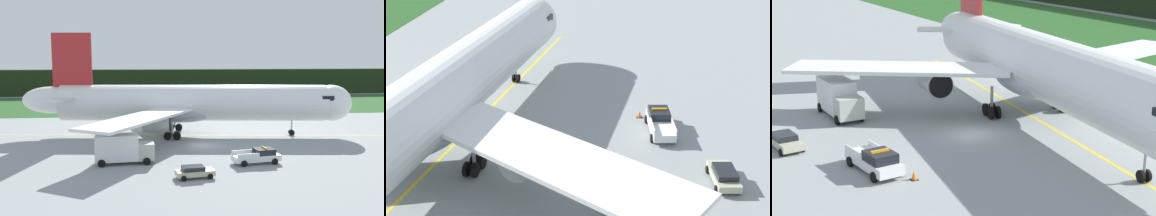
% 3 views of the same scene
% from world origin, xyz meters
% --- Properties ---
extents(ground, '(320.00, 320.00, 0.00)m').
position_xyz_m(ground, '(0.00, 0.00, 0.00)').
color(ground, gray).
extents(grass_verge, '(320.00, 40.91, 0.04)m').
position_xyz_m(grass_verge, '(0.00, 49.56, 0.02)').
color(grass_verge, '#24511F').
rests_on(grass_verge, ground).
extents(distant_tree_line, '(288.00, 5.73, 8.31)m').
position_xyz_m(distant_tree_line, '(0.00, 76.60, 4.16)').
color(distant_tree_line, black).
rests_on(distant_tree_line, ground).
extents(taxiway_centerline_main, '(67.38, 7.80, 0.01)m').
position_xyz_m(taxiway_centerline_main, '(-0.69, 7.66, 0.00)').
color(taxiway_centerline_main, yellow).
rests_on(taxiway_centerline_main, ground).
extents(airliner, '(53.28, 45.02, 16.47)m').
position_xyz_m(airliner, '(-1.20, 7.72, 5.18)').
color(airliner, white).
rests_on(airliner, ground).
extents(ops_pickup_truck, '(6.01, 3.01, 1.94)m').
position_xyz_m(ops_pickup_truck, '(5.27, -10.43, 0.91)').
color(ops_pickup_truck, white).
rests_on(ops_pickup_truck, ground).
extents(catering_truck, '(7.09, 3.08, 3.70)m').
position_xyz_m(catering_truck, '(-10.89, -8.81, 1.86)').
color(catering_truck, '#ADB3AB').
rests_on(catering_truck, ground).
extents(staff_car, '(4.30, 2.50, 1.30)m').
position_xyz_m(staff_car, '(-2.96, -15.39, 0.70)').
color(staff_car, '#B1B294').
rests_on(staff_car, ground).
extents(apron_cone, '(0.54, 0.54, 0.68)m').
position_xyz_m(apron_cone, '(7.91, -8.46, 0.33)').
color(apron_cone, black).
rests_on(apron_cone, ground).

